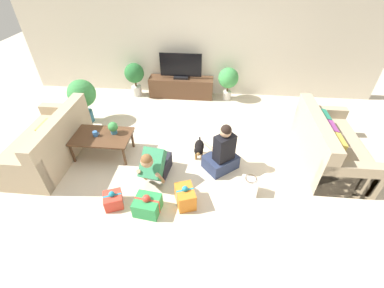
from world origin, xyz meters
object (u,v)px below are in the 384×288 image
dog (199,148)px  gift_box_c (185,196)px  person_sitting (222,154)px  person_kneeling (155,165)px  gift_box_a (113,200)px  sofa_right (328,146)px  potted_plant_back_right (228,79)px  mug (95,134)px  sofa_left (49,144)px  tv_console (181,87)px  coffee_table (101,138)px  potted_plant_corner_left (82,95)px  gift_bag_a (249,186)px  tv (181,68)px  tabletop_plant (113,127)px  potted_plant_back_left (135,75)px  gift_box_b (147,205)px

dog → gift_box_c: (-0.13, -1.03, -0.09)m
person_sitting → person_kneeling: bearing=-19.9°
gift_box_a → sofa_right: bearing=21.4°
potted_plant_back_right → mug: (-2.31, -2.31, -0.06)m
sofa_left → tv_console: bearing=141.8°
coffee_table → potted_plant_corner_left: 1.29m
gift_box_c → gift_bag_a: bearing=17.2°
person_sitting → gift_box_c: 0.98m
sofa_right → tv: size_ratio=1.77×
sofa_left → person_sitting: (2.99, 0.00, 0.02)m
person_kneeling → tabletop_plant: 1.09m
person_kneeling → mug: bearing=163.2°
person_sitting → gift_bag_a: (0.42, -0.51, -0.17)m
person_kneeling → potted_plant_back_left: bearing=118.9°
gift_box_a → gift_box_b: bearing=-6.3°
potted_plant_back_right → person_kneeling: bearing=-112.2°
coffee_table → mug: (-0.08, -0.01, 0.09)m
person_kneeling → tabletop_plant: bearing=151.4°
tv → dog: bearing=-75.3°
sofa_right → person_kneeling: bearing=104.6°
coffee_table → tv_console: tv_console is taller
sofa_right → gift_box_a: size_ratio=5.18×
gift_box_a → mug: mug is taller
mug → tv: bearing=63.3°
mug → sofa_left: bearing=-168.0°
coffee_table → tv: bearing=64.7°
sofa_right → dog: size_ratio=3.45×
gift_box_a → tabletop_plant: (-0.34, 1.21, 0.42)m
potted_plant_corner_left → gift_box_a: bearing=-59.2°
tv_console → potted_plant_corner_left: (-1.84, -1.32, 0.38)m
mug → person_kneeling: bearing=-24.8°
person_kneeling → gift_bag_a: bearing=2.2°
sofa_left → potted_plant_back_right: sofa_left is taller
tv → tabletop_plant: 2.44m
potted_plant_back_left → potted_plant_back_right: size_ratio=1.03×
sofa_left → coffee_table: 0.90m
sofa_right → gift_box_b: 3.16m
potted_plant_back_left → potted_plant_back_right: 2.24m
sofa_left → potted_plant_back_left: 2.64m
sofa_left → dog: 2.60m
tabletop_plant → gift_box_c: bearing=-38.1°
person_sitting → sofa_left: bearing=-39.2°
person_sitting → gift_bag_a: size_ratio=2.89×
person_kneeling → person_sitting: 1.10m
tv_console → person_kneeling: size_ratio=1.99×
tv_console → tv: 0.50m
person_kneeling → gift_box_b: person_kneeling is taller
tv → gift_box_a: (-0.56, -3.47, -0.63)m
sofa_right → dog: 2.21m
coffee_table → potted_plant_back_left: (-0.01, 2.30, 0.16)m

